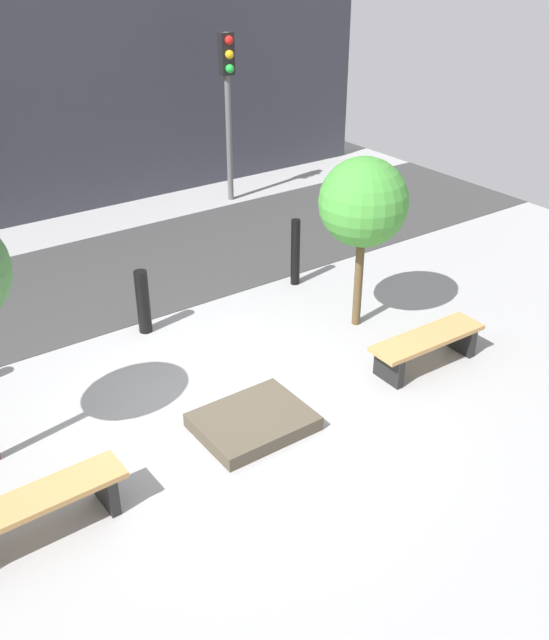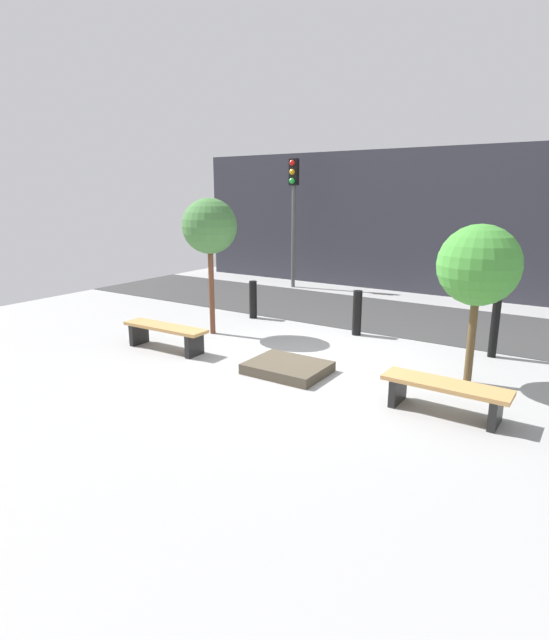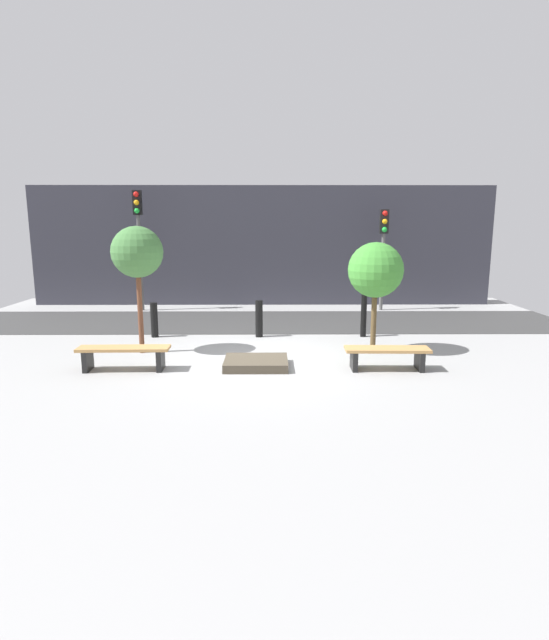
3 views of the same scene
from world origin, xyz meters
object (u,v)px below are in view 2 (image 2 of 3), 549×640
at_px(bench_left, 165,332).
at_px(bollard_far_left, 253,300).
at_px(traffic_light_west, 293,200).
at_px(tree_behind_left_bench, 210,227).
at_px(bollard_left, 357,313).
at_px(tree_behind_right_bench, 479,266).
at_px(planter_bed, 288,368).
at_px(bollard_center, 495,328).
at_px(bench_right, 445,392).

xyz_separation_m(bench_left, bollard_far_left, (-0.07, 2.96, 0.11)).
relative_size(bollard_far_left, traffic_light_west, 0.23).
bearing_deg(bench_left, tree_behind_left_bench, 88.78).
bearing_deg(bollard_left, tree_behind_right_bench, -31.22).
bearing_deg(tree_behind_right_bench, tree_behind_left_bench, 180.00).
xyz_separation_m(bollard_left, traffic_light_west, (-4.01, 4.02, 2.22)).
relative_size(planter_bed, bollard_far_left, 1.43).
relative_size(bollard_center, traffic_light_west, 0.28).
xyz_separation_m(bollard_left, bollard_center, (2.68, 0.00, 0.08)).
bearing_deg(bollard_left, tree_behind_left_bench, -148.78).
height_order(bench_right, planter_bed, bench_right).
distance_m(bench_right, bollard_left, 3.95).
xyz_separation_m(tree_behind_right_bench, bollard_left, (-2.61, 1.58, -1.38)).
height_order(planter_bed, bollard_left, bollard_left).
height_order(tree_behind_right_bench, bollard_center, tree_behind_right_bench).
distance_m(bench_left, traffic_light_west, 7.50).
bearing_deg(tree_behind_right_bench, bench_right, -90.00).
height_order(tree_behind_right_bench, bollard_left, tree_behind_right_bench).
distance_m(tree_behind_left_bench, bollard_far_left, 2.39).
bearing_deg(planter_bed, traffic_light_west, 120.60).
bearing_deg(bollard_left, bollard_center, 0.00).
xyz_separation_m(bench_right, planter_bed, (-2.61, 0.20, -0.23)).
distance_m(tree_behind_right_bench, bollard_far_left, 5.69).
height_order(bollard_center, traffic_light_west, traffic_light_west).
bearing_deg(bench_left, bench_right, -1.22).
bearing_deg(bollard_center, bench_right, -91.41).
xyz_separation_m(planter_bed, bollard_center, (2.68, 2.76, 0.46)).
xyz_separation_m(planter_bed, bollard_far_left, (-2.68, 2.76, 0.36)).
relative_size(bench_left, planter_bed, 1.41).
bearing_deg(bollard_far_left, tree_behind_left_bench, -87.37).
bearing_deg(tree_behind_right_bench, bollard_far_left, 163.36).
relative_size(bench_left, bollard_left, 1.91).
relative_size(bollard_left, bollard_center, 0.86).
xyz_separation_m(planter_bed, traffic_light_west, (-4.01, 6.78, 2.61)).
bearing_deg(tree_behind_left_bench, bench_right, -14.82).
bearing_deg(tree_behind_left_bench, bollard_left, 31.22).
relative_size(planter_bed, bollard_left, 1.35).
bearing_deg(bench_left, planter_bed, 3.17).
bearing_deg(tree_behind_right_bench, bench_left, -165.18).
distance_m(tree_behind_left_bench, tree_behind_right_bench, 5.23).
distance_m(bench_right, bollard_far_left, 6.06).
xyz_separation_m(bench_right, bollard_center, (0.07, 2.96, 0.23)).
bearing_deg(bollard_left, bench_left, -131.38).
bearing_deg(bench_left, bollard_left, 47.40).
bearing_deg(tree_behind_right_bench, traffic_light_west, 139.76).
distance_m(planter_bed, tree_behind_left_bench, 3.58).
bearing_deg(bollard_center, bollard_left, 180.00).
bearing_deg(traffic_light_west, planter_bed, -59.40).
relative_size(bench_left, bench_right, 1.08).
relative_size(planter_bed, traffic_light_west, 0.33).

